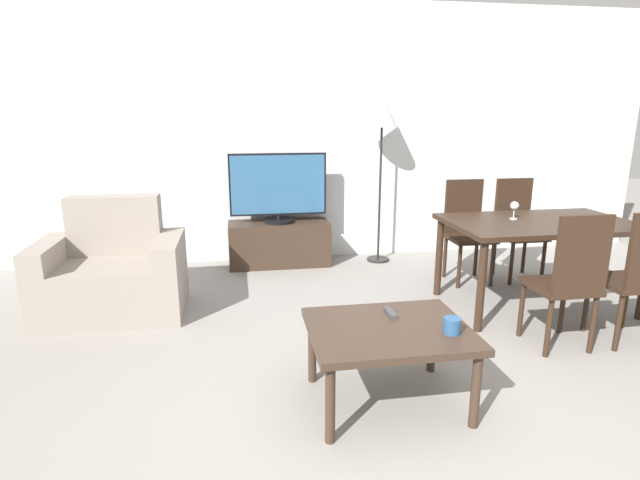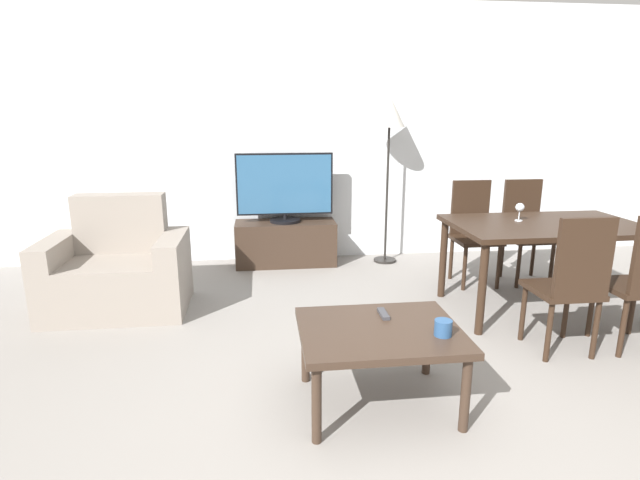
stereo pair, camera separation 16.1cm
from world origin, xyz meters
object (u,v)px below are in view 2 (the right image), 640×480
object	(u,v)px
floor_lamp	(389,120)
cup_white_near	(443,328)
dining_table	(545,233)
dining_chair_far	(525,226)
tv	(285,188)
coffee_table	(380,337)
tv_stand	(286,243)
dining_chair_near	(571,281)
remote_primary	(384,314)
wine_glass_left	(520,208)
dining_chair_far_left	(473,228)
armchair	(118,272)

from	to	relation	value
floor_lamp	cup_white_near	world-z (taller)	floor_lamp
dining_table	dining_chair_far	xyz separation A→B (m)	(0.26, 0.76, -0.13)
dining_chair_far	floor_lamp	xyz separation A→B (m)	(-1.17, 0.73, 0.98)
tv	coffee_table	distance (m)	2.77
tv_stand	coffee_table	distance (m)	2.74
dining_chair_near	remote_primary	world-z (taller)	dining_chair_near
dining_chair_near	wine_glass_left	xyz separation A→B (m)	(0.08, 0.87, 0.31)
dining_table	wine_glass_left	bearing A→B (deg)	149.62
coffee_table	dining_chair_far_left	distance (m)	2.38
dining_chair_far	remote_primary	distance (m)	2.55
armchair	coffee_table	distance (m)	2.41
tv	wine_glass_left	bearing A→B (deg)	-38.10
tv	wine_glass_left	size ratio (longest dim) A/B	6.82
armchair	remote_primary	distance (m)	2.36
dining_table	dining_chair_far	world-z (taller)	dining_chair_far
dining_chair_near	tv_stand	bearing A→B (deg)	127.06
coffee_table	dining_table	bearing A→B (deg)	36.16
wine_glass_left	tv_stand	bearing A→B (deg)	141.85
tv	dining_chair_far	distance (m)	2.39
dining_chair_far	cup_white_near	size ratio (longest dim) A/B	10.43
dining_chair_near	armchair	bearing A→B (deg)	159.16
tv	dining_table	bearing A→B (deg)	-37.47
armchair	dining_chair_near	distance (m)	3.38
tv	floor_lamp	distance (m)	1.27
coffee_table	armchair	bearing A→B (deg)	137.78
tv_stand	floor_lamp	size ratio (longest dim) A/B	0.60
coffee_table	dining_chair_far	size ratio (longest dim) A/B	0.90
dining_chair_far_left	armchair	bearing A→B (deg)	-174.04
armchair	dining_chair_far	bearing A→B (deg)	5.13
armchair	remote_primary	xyz separation A→B (m)	(1.85, -1.45, 0.15)
dining_chair_near	remote_primary	size ratio (longest dim) A/B	6.39
dining_table	wine_glass_left	distance (m)	0.27
dining_chair_near	remote_primary	xyz separation A→B (m)	(-1.30, -0.25, -0.06)
dining_chair_far_left	floor_lamp	world-z (taller)	floor_lamp
tv_stand	cup_white_near	distance (m)	2.93
coffee_table	floor_lamp	bearing A→B (deg)	75.10
floor_lamp	cup_white_near	distance (m)	3.01
tv	dining_table	size ratio (longest dim) A/B	0.68
cup_white_near	dining_table	bearing A→B (deg)	44.86
dining_chair_far_left	tv	bearing A→B (deg)	156.31
armchair	dining_chair_far_left	bearing A→B (deg)	5.96
armchair	dining_table	world-z (taller)	armchair
dining_chair_near	remote_primary	distance (m)	1.33
tv_stand	dining_chair_near	size ratio (longest dim) A/B	1.09
dining_table	wine_glass_left	world-z (taller)	wine_glass_left
wine_glass_left	cup_white_near	bearing A→B (deg)	-128.85
dining_chair_near	dining_chair_far_left	xyz separation A→B (m)	(0.00, 1.53, 0.00)
dining_table	dining_chair_near	size ratio (longest dim) A/B	1.54
dining_chair_near	tv	bearing A→B (deg)	127.09
dining_table	dining_chair_far_left	xyz separation A→B (m)	(-0.26, 0.76, -0.13)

